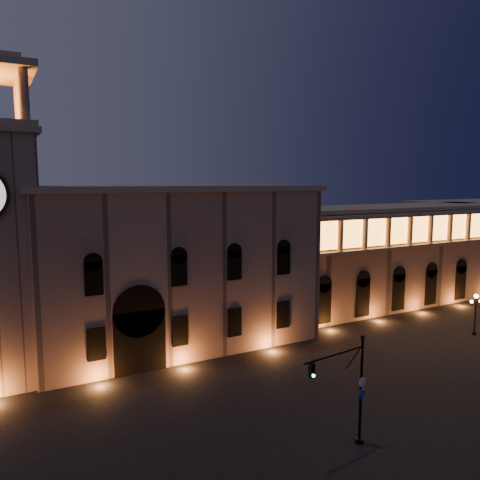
% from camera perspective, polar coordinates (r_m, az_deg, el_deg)
% --- Properties ---
extents(ground, '(160.00, 160.00, 0.00)m').
position_cam_1_polar(ground, '(37.16, 8.64, -21.96)').
color(ground, black).
rests_on(ground, ground).
extents(government_building, '(30.80, 12.80, 17.60)m').
position_cam_1_polar(government_building, '(51.76, -7.78, -3.22)').
color(government_building, '#8E6D5D').
rests_on(government_building, ground).
extents(colonnade_wing, '(40.60, 11.50, 14.50)m').
position_cam_1_polar(colonnade_wing, '(72.55, 17.76, -1.67)').
color(colonnade_wing, '#886857').
rests_on(colonnade_wing, ground).
extents(secondary_building, '(20.00, 12.00, 14.00)m').
position_cam_1_polar(secondary_building, '(96.31, 25.97, -0.14)').
color(secondary_building, '#886857').
rests_on(secondary_building, ground).
extents(traffic_light, '(5.61, 1.13, 7.75)m').
position_cam_1_polar(traffic_light, '(33.82, 13.45, -17.43)').
color(traffic_light, black).
rests_on(traffic_light, ground).
extents(street_lamp_near, '(1.65, 0.71, 4.91)m').
position_cam_1_polar(street_lamp_near, '(62.14, 26.77, -7.69)').
color(street_lamp_near, black).
rests_on(street_lamp_near, ground).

